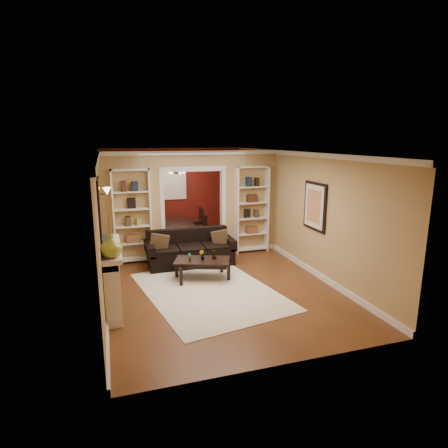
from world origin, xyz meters
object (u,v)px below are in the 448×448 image
object	(u,v)px
coffee_table	(202,269)
bookshelf_left	(132,217)
sofa	(190,248)
fireplace	(113,278)
bookshelf_right	(252,210)
dining_table	(178,231)

from	to	relation	value
coffee_table	bookshelf_left	size ratio (longest dim) A/B	0.50
sofa	bookshelf_left	xyz separation A→B (m)	(-1.29, 0.58, 0.74)
coffee_table	bookshelf_left	xyz separation A→B (m)	(-1.32, 1.61, 0.93)
sofa	fireplace	distance (m)	2.68
sofa	bookshelf_right	distance (m)	2.04
coffee_table	bookshelf_right	bearing A→B (deg)	62.78
bookshelf_left	fireplace	distance (m)	2.65
coffee_table	sofa	bearing A→B (deg)	112.39
sofa	bookshelf_left	distance (m)	1.59
bookshelf_right	fireplace	bearing A→B (deg)	-145.20
bookshelf_right	fireplace	size ratio (longest dim) A/B	1.35
sofa	bookshelf_right	size ratio (longest dim) A/B	0.92
coffee_table	fireplace	distance (m)	2.11
bookshelf_left	dining_table	distance (m)	2.46
sofa	fireplace	bearing A→B (deg)	-133.17
bookshelf_left	fireplace	bearing A→B (deg)	-102.05
bookshelf_right	coffee_table	bearing A→B (deg)	-137.80
sofa	coffee_table	size ratio (longest dim) A/B	1.82
dining_table	sofa	bearing A→B (deg)	176.44
coffee_table	fireplace	size ratio (longest dim) A/B	0.68
bookshelf_left	fireplace	xyz separation A→B (m)	(-0.54, -2.53, -0.57)
coffee_table	bookshelf_right	size ratio (longest dim) A/B	0.50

